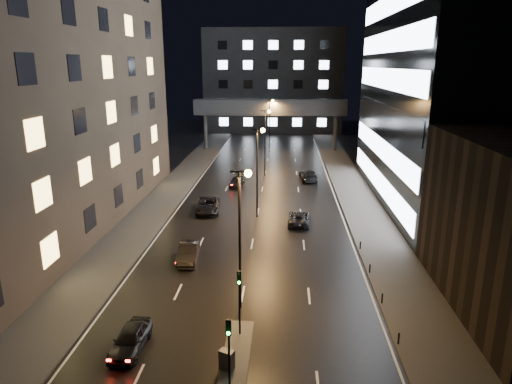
# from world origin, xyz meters

# --- Properties ---
(ground) EXTENTS (160.00, 160.00, 0.00)m
(ground) POSITION_xyz_m (0.00, 40.00, 0.00)
(ground) COLOR black
(ground) RESTS_ON ground
(sidewalk_left) EXTENTS (5.00, 110.00, 0.15)m
(sidewalk_left) POSITION_xyz_m (-12.50, 35.00, 0.07)
(sidewalk_left) COLOR #383533
(sidewalk_left) RESTS_ON ground
(sidewalk_right) EXTENTS (5.00, 110.00, 0.15)m
(sidewalk_right) POSITION_xyz_m (12.50, 35.00, 0.07)
(sidewalk_right) COLOR #383533
(sidewalk_right) RESTS_ON ground
(building_left) EXTENTS (15.00, 48.00, 40.00)m
(building_left) POSITION_xyz_m (-22.50, 24.00, 20.00)
(building_left) COLOR #2D2319
(building_left) RESTS_ON ground
(building_right_glass) EXTENTS (20.00, 36.00, 45.00)m
(building_right_glass) POSITION_xyz_m (25.00, 36.00, 22.50)
(building_right_glass) COLOR black
(building_right_glass) RESTS_ON ground
(building_far) EXTENTS (34.00, 14.00, 25.00)m
(building_far) POSITION_xyz_m (0.00, 98.00, 12.50)
(building_far) COLOR #333335
(building_far) RESTS_ON ground
(skybridge) EXTENTS (30.00, 3.00, 10.00)m
(skybridge) POSITION_xyz_m (0.00, 70.00, 8.34)
(skybridge) COLOR #333335
(skybridge) RESTS_ON ground
(median_island) EXTENTS (1.60, 8.00, 0.15)m
(median_island) POSITION_xyz_m (0.30, 2.00, 0.07)
(median_island) COLOR #383533
(median_island) RESTS_ON ground
(traffic_signal_near) EXTENTS (0.28, 0.34, 4.40)m
(traffic_signal_near) POSITION_xyz_m (0.30, 4.49, 3.09)
(traffic_signal_near) COLOR black
(traffic_signal_near) RESTS_ON median_island
(traffic_signal_far) EXTENTS (0.28, 0.34, 4.40)m
(traffic_signal_far) POSITION_xyz_m (0.30, -1.01, 3.09)
(traffic_signal_far) COLOR black
(traffic_signal_far) RESTS_ON median_island
(bollard_row) EXTENTS (0.12, 25.12, 0.90)m
(bollard_row) POSITION_xyz_m (10.20, 6.50, 0.45)
(bollard_row) COLOR black
(bollard_row) RESTS_ON ground
(streetlight_near) EXTENTS (1.45, 0.50, 10.15)m
(streetlight_near) POSITION_xyz_m (0.16, 8.00, 6.50)
(streetlight_near) COLOR black
(streetlight_near) RESTS_ON ground
(streetlight_mid_a) EXTENTS (1.45, 0.50, 10.15)m
(streetlight_mid_a) POSITION_xyz_m (0.16, 28.00, 6.50)
(streetlight_mid_a) COLOR black
(streetlight_mid_a) RESTS_ON ground
(streetlight_mid_b) EXTENTS (1.45, 0.50, 10.15)m
(streetlight_mid_b) POSITION_xyz_m (0.16, 48.00, 6.50)
(streetlight_mid_b) COLOR black
(streetlight_mid_b) RESTS_ON ground
(streetlight_far) EXTENTS (1.45, 0.50, 10.15)m
(streetlight_far) POSITION_xyz_m (0.16, 68.00, 6.50)
(streetlight_far) COLOR black
(streetlight_far) RESTS_ON ground
(car_away_a) EXTENTS (1.86, 4.32, 1.45)m
(car_away_a) POSITION_xyz_m (-6.20, 2.62, 0.73)
(car_away_a) COLOR black
(car_away_a) RESTS_ON ground
(car_away_b) EXTENTS (2.07, 4.84, 1.55)m
(car_away_b) POSITION_xyz_m (-5.35, 15.74, 0.78)
(car_away_b) COLOR black
(car_away_b) RESTS_ON ground
(car_away_c) EXTENTS (3.18, 5.95, 1.59)m
(car_away_c) POSITION_xyz_m (-5.90, 29.55, 0.80)
(car_away_c) COLOR black
(car_away_c) RESTS_ON ground
(car_away_d) EXTENTS (2.00, 4.67, 1.34)m
(car_away_d) POSITION_xyz_m (-3.63, 41.38, 0.67)
(car_away_d) COLOR black
(car_away_d) RESTS_ON ground
(car_toward_a) EXTENTS (2.52, 4.97, 1.35)m
(car_toward_a) POSITION_xyz_m (4.67, 26.02, 0.67)
(car_toward_a) COLOR black
(car_toward_a) RESTS_ON ground
(car_toward_b) EXTENTS (2.86, 5.87, 1.65)m
(car_toward_b) POSITION_xyz_m (6.63, 45.28, 0.82)
(car_toward_b) COLOR black
(car_toward_b) RESTS_ON ground
(utility_cabinet) EXTENTS (0.94, 0.78, 1.17)m
(utility_cabinet) POSITION_xyz_m (-0.10, 0.97, 0.73)
(utility_cabinet) COLOR #49494B
(utility_cabinet) RESTS_ON median_island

